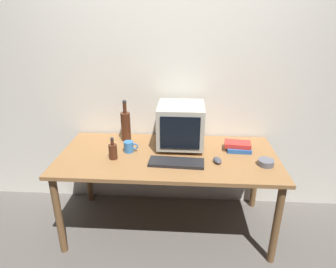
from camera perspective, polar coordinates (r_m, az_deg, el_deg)
The scene contains 11 objects.
ground_plane at distance 2.76m, azimuth 0.00°, elevation -17.56°, with size 6.00×6.00×0.00m, color #56514C.
back_wall at distance 2.63m, azimuth 0.67°, elevation 10.99°, with size 4.00×0.08×2.50m, color silver.
desk at distance 2.39m, azimuth 0.00°, elevation -5.64°, with size 1.76×0.82×0.72m.
crt_monitor at distance 2.43m, azimuth 2.54°, elevation 1.74°, with size 0.38×0.39×0.37m.
keyboard at distance 2.21m, azimuth 1.66°, elevation -5.64°, with size 0.42×0.15×0.02m, color black.
computer_mouse at distance 2.26m, azimuth 9.70°, elevation -5.11°, with size 0.06×0.10×0.04m, color #3F3F47.
bottle_tall at distance 2.59m, azimuth -8.32°, elevation 1.69°, with size 0.08×0.08×0.38m.
bottle_short at distance 2.31m, azimuth -10.80°, elevation -3.28°, with size 0.07×0.07×0.18m.
book_stack at distance 2.49m, azimuth 13.64°, elevation -2.36°, with size 0.23×0.18×0.07m.
mug at distance 2.41m, azimuth -7.69°, elevation -2.49°, with size 0.12×0.08×0.09m.
cd_spindle at distance 2.31m, azimuth 18.72°, elevation -5.35°, with size 0.12×0.12×0.04m, color #595B66.
Camera 1 is at (0.13, -2.10, 1.78)m, focal length 30.93 mm.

